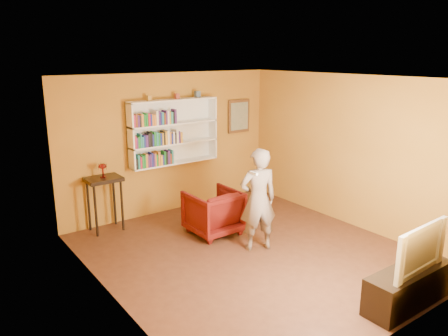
% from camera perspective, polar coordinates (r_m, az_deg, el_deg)
% --- Properties ---
extents(room_shell, '(5.30, 5.80, 2.88)m').
position_cam_1_polar(room_shell, '(6.62, 3.77, -3.12)').
color(room_shell, '#452516').
rests_on(room_shell, ground).
extents(bookshelf, '(1.80, 0.29, 1.23)m').
position_cam_1_polar(bookshelf, '(8.41, -6.76, 4.74)').
color(bookshelf, white).
rests_on(bookshelf, room_shell).
extents(books_row_lower, '(0.80, 0.19, 0.27)m').
position_cam_1_polar(books_row_lower, '(8.20, -9.09, 1.11)').
color(books_row_lower, black).
rests_on(books_row_lower, bookshelf).
extents(books_row_middle, '(0.98, 0.19, 0.27)m').
position_cam_1_polar(books_row_middle, '(8.17, -8.60, 3.79)').
color(books_row_middle, '#BA1C40').
rests_on(books_row_middle, bookshelf).
extents(books_row_upper, '(0.86, 0.19, 0.27)m').
position_cam_1_polar(books_row_upper, '(8.08, -9.09, 6.37)').
color(books_row_upper, '#BA1C40').
rests_on(books_row_upper, bookshelf).
extents(ornament_left, '(0.07, 0.07, 0.10)m').
position_cam_1_polar(ornament_left, '(8.04, -9.78, 8.97)').
color(ornament_left, '#B28633').
rests_on(ornament_left, bookshelf).
extents(ornament_centre, '(0.08, 0.08, 0.10)m').
position_cam_1_polar(ornament_centre, '(8.31, -6.18, 9.31)').
color(ornament_centre, brown).
rests_on(ornament_centre, bookshelf).
extents(ornament_right, '(0.09, 0.09, 0.12)m').
position_cam_1_polar(ornament_right, '(8.55, -3.50, 9.59)').
color(ornament_right, '#49607A').
rests_on(ornament_right, bookshelf).
extents(framed_painting, '(0.55, 0.05, 0.70)m').
position_cam_1_polar(framed_painting, '(9.34, 1.95, 6.79)').
color(framed_painting, '#593619').
rests_on(framed_painting, room_shell).
extents(console_table, '(0.59, 0.45, 0.97)m').
position_cam_1_polar(console_table, '(7.85, -15.41, -2.37)').
color(console_table, black).
rests_on(console_table, ground).
extents(ruby_lustre, '(0.16, 0.16, 0.25)m').
position_cam_1_polar(ruby_lustre, '(7.76, -15.58, 0.07)').
color(ruby_lustre, maroon).
rests_on(ruby_lustre, console_table).
extents(armchair, '(0.83, 0.86, 0.77)m').
position_cam_1_polar(armchair, '(7.58, -1.40, -5.76)').
color(armchair, '#460506').
rests_on(armchair, ground).
extents(person, '(0.70, 0.58, 1.65)m').
position_cam_1_polar(person, '(6.85, 4.47, -4.16)').
color(person, '#705F52').
rests_on(person, ground).
extents(game_remote, '(0.04, 0.15, 0.04)m').
position_cam_1_polar(game_remote, '(6.32, 3.90, -0.69)').
color(game_remote, white).
rests_on(game_remote, person).
extents(tv_cabinet, '(1.35, 0.40, 0.48)m').
position_cam_1_polar(tv_cabinet, '(6.05, 22.92, -14.12)').
color(tv_cabinet, black).
rests_on(tv_cabinet, ground).
extents(television, '(1.05, 0.18, 0.60)m').
position_cam_1_polar(television, '(5.82, 23.46, -9.42)').
color(television, black).
rests_on(television, tv_cabinet).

